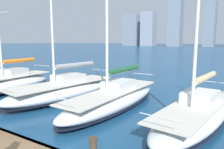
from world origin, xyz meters
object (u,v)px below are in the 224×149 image
Objects in this scene: sailboat_orange at (10,83)px; sailboat_forest at (114,98)px; sailboat_grey at (63,90)px; sailboat_tan at (196,113)px.

sailboat_forest is at bearing -176.69° from sailboat_orange.
sailboat_grey is 5.50m from sailboat_orange.
sailboat_grey is (9.05, -0.06, 0.04)m from sailboat_tan.
sailboat_forest is 1.26× the size of sailboat_orange.
sailboat_tan is 0.96× the size of sailboat_forest.
sailboat_tan is at bearing 179.64° from sailboat_grey.
sailboat_forest is 9.73m from sailboat_orange.
sailboat_tan is 1.05× the size of sailboat_grey.
sailboat_orange is at bearing 1.86° from sailboat_tan.
sailboat_tan reaches higher than sailboat_orange.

